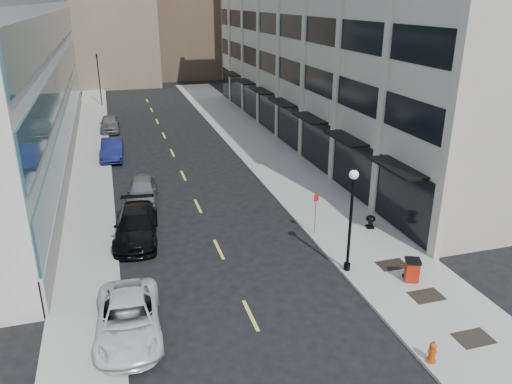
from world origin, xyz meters
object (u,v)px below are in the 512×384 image
car_black_pickup (136,226)px  car_white_van (129,319)px  lamppost (351,212)px  car_blue_sedan (112,149)px  car_silver_sedan (143,190)px  car_grey_sedan (110,124)px  trash_bin (412,269)px  sign_post (316,207)px  traffic_signal (97,57)px  urn_planter (371,220)px  fire_hydrant (432,352)px

car_black_pickup → car_white_van: bearing=-89.5°
car_white_van → lamppost: lamppost is taller
car_black_pickup → car_blue_sedan: car_black_pickup is taller
car_silver_sedan → car_grey_sedan: bearing=101.4°
trash_bin → sign_post: sign_post is taller
traffic_signal → car_white_van: (0.70, -45.88, -5.00)m
traffic_signal → sign_post: size_ratio=2.83×
car_white_van → car_silver_sedan: bearing=86.3°
car_silver_sedan → lamppost: 14.70m
car_white_van → lamppost: 10.55m
sign_post → urn_planter: size_ratio=3.34×
car_white_van → car_black_pickup: size_ratio=0.95×
car_grey_sedan → urn_planter: 30.29m
traffic_signal → urn_planter: traffic_signal is taller
fire_hydrant → urn_planter: fire_hydrant is taller
car_black_pickup → lamppost: size_ratio=1.07×
car_blue_sedan → lamppost: lamppost is taller
car_white_van → trash_bin: (12.45, 0.19, 0.00)m
car_silver_sedan → car_blue_sedan: bearing=105.7°
car_white_van → trash_bin: bearing=3.8°
car_grey_sedan → fire_hydrant: (10.10, -37.64, -0.21)m
traffic_signal → car_silver_sedan: (2.30, -32.24, -4.94)m
traffic_signal → car_silver_sedan: traffic_signal is taller
trash_bin → lamppost: (-2.35, 1.70, 2.41)m
car_black_pickup → car_silver_sedan: size_ratio=1.20×
trash_bin → car_silver_sedan: bearing=151.4°
car_black_pickup → traffic_signal: bearing=98.7°
traffic_signal → trash_bin: size_ratio=6.52×
traffic_signal → lamppost: (10.80, -44.00, -2.58)m
fire_hydrant → urn_planter: 10.99m
car_white_van → car_blue_sedan: bearing=93.0°
car_white_van → car_blue_sedan: (0.00, 23.65, 0.06)m
sign_post → traffic_signal: bearing=90.2°
fire_hydrant → trash_bin: (2.35, 4.95, 0.16)m
traffic_signal → trash_bin: (13.15, -45.70, -4.99)m
car_silver_sedan → car_white_van: bearing=-90.0°
car_black_pickup → urn_planter: car_black_pickup is taller
car_grey_sedan → lamppost: (10.10, -31.00, 2.37)m
fire_hydrant → urn_planter: size_ratio=1.15×
car_silver_sedan → traffic_signal: bearing=100.7°
car_blue_sedan → trash_bin: (12.45, -23.46, -0.06)m
traffic_signal → car_blue_sedan: (0.70, -22.24, -4.94)m
car_grey_sedan → car_silver_sedan: bearing=-83.0°
car_silver_sedan → car_blue_sedan: (-1.60, 10.01, 0.01)m
car_white_van → urn_planter: bearing=26.1°
car_black_pickup → car_blue_sedan: bearing=99.5°
car_grey_sedan → lamppost: lamppost is taller
car_blue_sedan → sign_post: 20.45m
traffic_signal → fire_hydrant: traffic_signal is taller
car_grey_sedan → trash_bin: 34.99m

